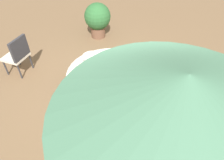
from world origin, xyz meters
TOP-DOWN VIEW (x-y plane):
  - ground_plane at (0.00, 0.00)m, footprint 16.00×16.00m
  - round_bed at (0.00, 0.00)m, footprint 1.98×1.98m
  - throw_pillow_0 at (0.04, 0.62)m, footprint 0.48×0.32m
  - throw_pillow_1 at (-0.43, 0.49)m, footprint 0.47×0.38m
  - throw_pillow_2 at (-0.66, 0.04)m, footprint 0.54×0.36m
  - throw_pillow_3 at (-0.49, -0.44)m, footprint 0.56×0.30m
  - patio_chair at (-2.22, 0.79)m, footprint 0.67×0.68m
  - patio_umbrella at (0.44, -2.24)m, footprint 2.26×2.26m
  - planter at (-0.30, 2.53)m, footprint 0.80×0.80m

SIDE VIEW (x-z plane):
  - ground_plane at x=0.00m, z-range 0.00..0.00m
  - round_bed at x=0.00m, z-range 0.01..0.52m
  - patio_chair at x=-2.22m, z-range 0.07..1.05m
  - throw_pillow_0 at x=0.04m, z-range 0.51..0.68m
  - planter at x=-0.30m, z-range 0.08..1.15m
  - throw_pillow_1 at x=-0.43m, z-range 0.51..0.72m
  - throw_pillow_3 at x=-0.49m, z-range 0.51..0.72m
  - throw_pillow_2 at x=-0.66m, z-range 0.51..0.72m
  - patio_umbrella at x=0.44m, z-range 0.95..3.27m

